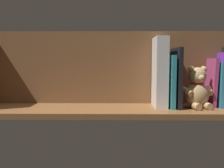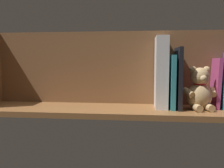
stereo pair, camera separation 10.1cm
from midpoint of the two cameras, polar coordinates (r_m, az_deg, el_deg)
ground_plane at (r=102.57cm, az=-2.83°, el=-6.03°), size 113.84×25.89×2.20cm
shelf_back_panel at (r=111.29cm, az=-2.52°, el=3.77°), size 113.84×1.50×32.14cm
book_2 at (r=111.00cm, az=20.73°, el=-0.09°), size 1.55×11.97×18.53cm
book_3 at (r=110.68cm, az=19.47°, el=0.36°), size 2.28×10.83×20.20cm
teddy_bear at (r=104.67cm, az=16.44°, el=-1.25°), size 13.56×12.18×17.02cm
book_4 at (r=104.48cm, az=11.93°, el=1.44°), size 1.51×15.22×24.41cm
book_5 at (r=104.40cm, az=10.54°, el=0.63°), size 1.76×14.68×21.39cm
dictionary_thick_white at (r=104.04cm, az=8.25°, el=2.71°), size 4.87×13.49×28.86cm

